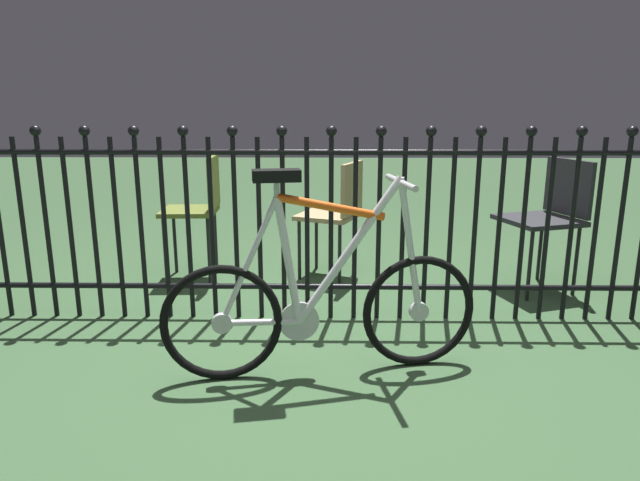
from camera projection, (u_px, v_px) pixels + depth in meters
ground_plane at (316, 360)px, 2.70m from camera, size 20.00×20.00×0.00m
iron_fence at (304, 220)px, 3.11m from camera, size 4.68×0.07×1.12m
bicycle at (322, 302)px, 2.51m from camera, size 1.41×0.40×0.93m
chair_charcoal at (550, 210)px, 3.62m from camera, size 0.55×0.54×0.85m
chair_tan at (338, 208)px, 3.86m from camera, size 0.48×0.48×0.81m
chair_olive at (200, 204)px, 3.84m from camera, size 0.38×0.38×0.85m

